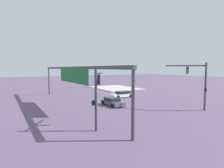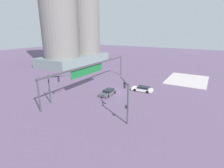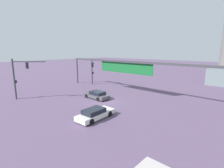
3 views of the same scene
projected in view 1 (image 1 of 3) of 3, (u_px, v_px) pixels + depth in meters
ground_plane at (108, 103)px, 31.10m from camera, size 221.86×221.86×0.00m
sidewalk_corner at (115, 88)px, 54.20m from camera, size 14.13×10.47×0.15m
traffic_signal_near_corner at (97, 91)px, 17.69m from camera, size 3.51×2.78×5.64m
traffic_signal_opposite_side at (198, 79)px, 25.66m from camera, size 4.48×3.54×6.47m
overhead_sign_gantry at (71, 73)px, 27.26m from camera, size 30.74×0.43×5.93m
sedan_car_approaching at (113, 102)px, 29.08m from camera, size 4.50×2.01×1.21m
sedan_car_waiting_far at (122, 94)px, 37.11m from camera, size 2.09×4.89×1.21m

